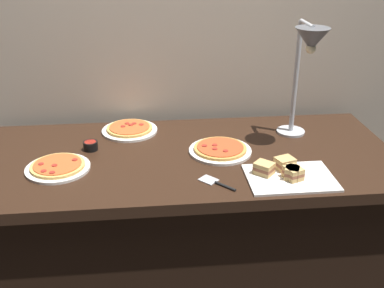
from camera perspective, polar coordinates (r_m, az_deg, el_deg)
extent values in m
plane|color=#38332D|center=(2.53, -0.46, -16.87)|extent=(8.00, 8.00, 0.00)
cube|color=#B7A893|center=(2.43, -1.69, 13.37)|extent=(4.40, 0.04, 2.40)
cube|color=black|center=(2.11, -0.53, -1.87)|extent=(1.90, 0.84, 0.05)
cube|color=black|center=(2.31, -0.49, -10.30)|extent=(1.75, 0.74, 0.71)
cylinder|color=#B7BABF|center=(2.38, 12.05, 1.53)|extent=(0.14, 0.14, 0.01)
cylinder|color=#B7BABF|center=(2.28, 12.67, 7.90)|extent=(0.02, 0.02, 0.54)
cylinder|color=#B7BABF|center=(2.15, 13.99, 14.15)|extent=(0.02, 0.16, 0.02)
cone|color=#595B60|center=(2.09, 14.55, 12.38)|extent=(0.15, 0.15, 0.10)
sphere|color=#F9EAB2|center=(2.09, 14.43, 11.31)|extent=(0.04, 0.04, 0.04)
cylinder|color=white|center=(2.36, -7.69, 1.66)|extent=(0.28, 0.28, 0.01)
cylinder|color=gold|center=(2.35, -7.70, 1.93)|extent=(0.23, 0.23, 0.01)
cylinder|color=#C65628|center=(2.35, -7.72, 2.11)|extent=(0.20, 0.20, 0.00)
cylinder|color=maroon|center=(2.38, -7.15, 2.52)|extent=(0.02, 0.02, 0.00)
cylinder|color=maroon|center=(2.38, -8.01, 2.52)|extent=(0.02, 0.02, 0.00)
cylinder|color=maroon|center=(2.36, -7.57, 2.34)|extent=(0.02, 0.02, 0.00)
cylinder|color=maroon|center=(2.36, -6.28, 2.41)|extent=(0.02, 0.02, 0.00)
cylinder|color=maroon|center=(2.35, -8.51, 2.16)|extent=(0.02, 0.02, 0.00)
cylinder|color=white|center=(2.05, -16.20, -2.89)|extent=(0.27, 0.27, 0.01)
cylinder|color=#DBA856|center=(2.04, -16.24, -2.59)|extent=(0.23, 0.23, 0.01)
cylinder|color=#C65628|center=(2.04, -16.26, -2.39)|extent=(0.20, 0.20, 0.00)
cylinder|color=maroon|center=(2.06, -18.12, -2.35)|extent=(0.02, 0.02, 0.00)
cylinder|color=maroon|center=(1.97, -16.86, -3.39)|extent=(0.02, 0.02, 0.00)
cylinder|color=maroon|center=(1.99, -17.83, -3.20)|extent=(0.02, 0.02, 0.00)
cylinder|color=maroon|center=(2.03, -16.60, -2.54)|extent=(0.02, 0.02, 0.00)
cylinder|color=maroon|center=(2.05, -14.26, -1.89)|extent=(0.02, 0.02, 0.00)
cylinder|color=white|center=(2.12, 3.49, -0.84)|extent=(0.29, 0.29, 0.01)
cylinder|color=#C68E42|center=(2.12, 3.50, -0.55)|extent=(0.24, 0.24, 0.01)
cylinder|color=#B74723|center=(2.12, 3.51, -0.36)|extent=(0.21, 0.21, 0.00)
cylinder|color=maroon|center=(2.13, 2.82, -0.13)|extent=(0.02, 0.02, 0.00)
cylinder|color=maroon|center=(2.12, 1.55, -0.21)|extent=(0.02, 0.02, 0.00)
cylinder|color=maroon|center=(2.07, 4.16, -0.85)|extent=(0.02, 0.02, 0.00)
cylinder|color=maroon|center=(2.09, 2.83, -0.60)|extent=(0.02, 0.02, 0.00)
cube|color=white|center=(1.94, 12.00, -4.09)|extent=(0.36, 0.25, 0.01)
cube|color=tan|center=(1.99, 11.33, -2.77)|extent=(0.09, 0.08, 0.02)
cube|color=brown|center=(1.98, 11.37, -2.36)|extent=(0.09, 0.08, 0.01)
cube|color=tan|center=(1.98, 11.41, -1.95)|extent=(0.09, 0.08, 0.02)
cube|color=tan|center=(1.92, 12.33, -3.94)|extent=(0.08, 0.09, 0.02)
cube|color=brown|center=(1.91, 12.37, -3.52)|extent=(0.08, 0.09, 0.01)
cube|color=tan|center=(1.91, 12.41, -3.10)|extent=(0.08, 0.09, 0.02)
cube|color=tan|center=(1.94, 8.84, -3.40)|extent=(0.10, 0.10, 0.02)
cube|color=brown|center=(1.93, 8.87, -2.98)|extent=(0.10, 0.10, 0.01)
cube|color=tan|center=(1.92, 8.90, -2.56)|extent=(0.10, 0.10, 0.02)
cube|color=tan|center=(1.92, 12.19, -3.90)|extent=(0.08, 0.08, 0.02)
cube|color=brown|center=(1.92, 12.24, -3.48)|extent=(0.08, 0.08, 0.01)
cube|color=tan|center=(1.91, 12.28, -3.06)|extent=(0.08, 0.08, 0.02)
cylinder|color=black|center=(2.19, -12.39, -0.21)|extent=(0.07, 0.07, 0.04)
cylinder|color=maroon|center=(2.18, -12.43, 0.21)|extent=(0.05, 0.05, 0.01)
cube|color=#B7BABF|center=(1.89, 2.05, -4.45)|extent=(0.09, 0.09, 0.00)
cylinder|color=black|center=(1.84, 4.12, -5.23)|extent=(0.08, 0.08, 0.01)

